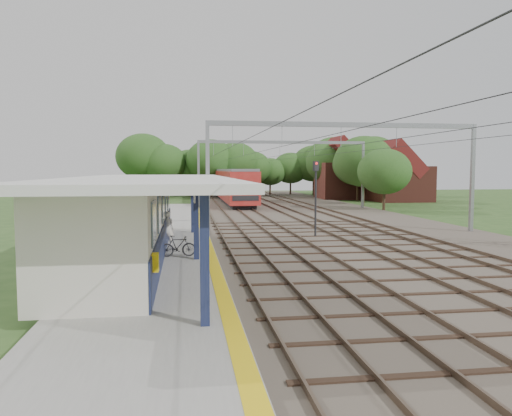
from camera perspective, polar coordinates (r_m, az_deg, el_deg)
ground at (r=16.68m, az=14.76°, el=-9.99°), size 160.00×160.00×0.00m
ballast_bed at (r=46.22m, az=4.86°, el=-0.62°), size 18.00×90.00×0.10m
platform at (r=29.15m, az=-10.32°, el=-3.39°), size 5.00×52.00×0.35m
yellow_stripe at (r=29.13m, az=-5.90°, el=-2.99°), size 0.45×52.00×0.01m
station_building at (r=22.11m, az=-14.66°, el=-1.07°), size 3.41×18.00×3.40m
canopy at (r=20.92m, az=-12.03°, el=3.06°), size 6.40×20.00×3.44m
rail_tracks at (r=45.71m, az=1.80°, el=-0.50°), size 11.80×88.00×0.15m
catenary_system at (r=41.33m, az=5.55°, el=6.36°), size 17.22×88.00×7.00m
tree_band at (r=72.71m, az=-0.06°, el=5.08°), size 31.72×30.88×8.82m
house_near at (r=66.73m, az=16.11°, el=3.30°), size 7.00×6.12×7.89m
house_far at (r=70.50m, az=10.39°, el=3.66°), size 8.00×6.12×8.66m
person at (r=24.54m, az=-10.09°, el=-2.39°), size 0.69×0.50×1.74m
bicycle at (r=21.80m, az=-8.91°, el=-4.32°), size 1.57×0.56×0.93m
train at (r=67.75m, az=-3.16°, el=2.87°), size 3.10×38.55×4.05m
signal_post at (r=29.85m, az=6.84°, el=2.18°), size 0.36×0.32×4.60m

